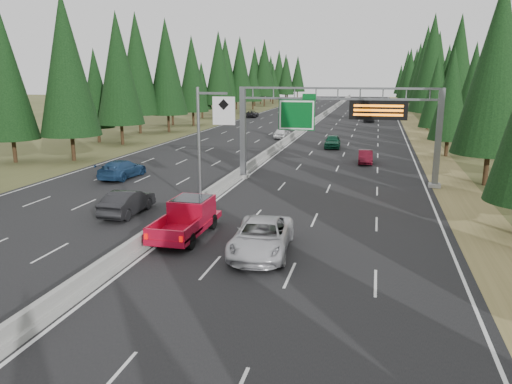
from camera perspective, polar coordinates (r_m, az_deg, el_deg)
road at (r=87.40m, az=6.01°, el=7.37°), size 32.00×260.00×0.08m
shoulder_right at (r=86.89m, az=17.81°, el=6.77°), size 3.60×260.00×0.06m
shoulder_left at (r=91.45m, az=-5.21°, el=7.64°), size 3.60×260.00×0.06m
median_barrier at (r=87.36m, az=6.02°, el=7.61°), size 0.70×260.00×0.85m
sign_gantry at (r=41.32m, az=10.11°, el=8.08°), size 16.75×0.98×7.80m
hov_sign_pole at (r=33.26m, az=-5.62°, el=6.07°), size 2.80×0.50×8.00m
tree_row_right at (r=81.49m, az=21.49°, el=12.59°), size 11.70×243.78×18.97m
tree_row_left at (r=89.06m, az=-8.77°, el=13.35°), size 11.87×242.24×18.88m
silver_minivan at (r=25.07m, az=0.63°, el=-5.15°), size 3.20×6.23×1.68m
red_pickup at (r=28.15m, az=-7.65°, el=-2.65°), size 2.19×6.12×2.00m
car_ahead_green at (r=62.46m, az=8.73°, el=5.75°), size 2.08×4.75×1.59m
car_ahead_dkred at (r=51.85m, az=12.40°, el=3.94°), size 1.53×4.06×1.32m
car_ahead_dkgrey at (r=99.03m, az=12.76°, el=8.24°), size 2.12×4.98×1.43m
car_ahead_white at (r=108.72m, az=11.32°, el=8.69°), size 2.42×4.85×1.32m
car_ahead_far at (r=130.68m, az=11.67°, el=9.40°), size 1.86×4.01×1.33m
car_onc_near at (r=33.05m, az=-14.48°, el=-1.12°), size 1.71×4.85×1.60m
car_onc_blue at (r=44.82m, az=-15.05°, el=2.55°), size 2.48×5.60×1.60m
car_onc_white at (r=71.22m, az=3.02°, el=6.74°), size 2.00×4.43×1.48m
car_onc_far at (r=107.44m, az=-0.47°, el=8.92°), size 2.78×5.25×1.41m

